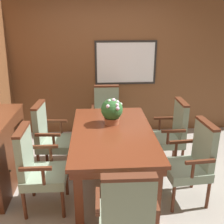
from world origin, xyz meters
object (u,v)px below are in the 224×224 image
at_px(chair_head_far, 107,113).
at_px(potted_plant, 112,111).
at_px(chair_right_near, 193,160).
at_px(chair_head_near, 126,215).
at_px(chair_left_far, 50,135).
at_px(dining_table, 113,138).
at_px(chair_left_near, 37,167).
at_px(chair_right_far, 171,132).

distance_m(chair_head_far, potted_plant, 1.10).
bearing_deg(chair_right_near, chair_head_near, -51.12).
distance_m(chair_head_near, potted_plant, 1.54).
height_order(chair_right_near, chair_left_far, same).
xyz_separation_m(dining_table, potted_plant, (0.01, 0.24, 0.28)).
xyz_separation_m(chair_right_near, potted_plant, (-0.92, 0.63, 0.41)).
bearing_deg(potted_plant, chair_left_near, -143.56).
bearing_deg(dining_table, chair_right_far, 24.77).
relative_size(chair_head_near, chair_head_far, 1.00).
bearing_deg(chair_left_near, chair_right_far, -64.70).
height_order(chair_left_near, chair_head_near, same).
relative_size(chair_right_near, potted_plant, 2.78).
relative_size(dining_table, chair_right_near, 1.72).
distance_m(chair_right_far, chair_head_near, 1.86).
bearing_deg(potted_plant, dining_table, -91.30).
bearing_deg(dining_table, chair_head_near, -88.72).
xyz_separation_m(chair_right_near, chair_right_far, (-0.03, 0.80, 0.00)).
bearing_deg(chair_right_far, chair_head_far, -132.89).
bearing_deg(chair_left_near, chair_head_near, -131.88).
relative_size(chair_left_far, potted_plant, 2.78).
relative_size(chair_right_far, chair_left_far, 1.00).
height_order(chair_right_far, chair_head_near, same).
distance_m(chair_right_far, potted_plant, 0.99).
xyz_separation_m(dining_table, chair_left_near, (-0.89, -0.42, -0.13)).
distance_m(dining_table, chair_right_far, 0.99).
bearing_deg(chair_right_near, chair_head_far, -155.15).
bearing_deg(chair_head_near, chair_right_near, -135.40).
height_order(dining_table, chair_head_far, chair_head_far).
bearing_deg(chair_head_near, chair_right_far, -116.50).
xyz_separation_m(chair_left_near, chair_head_near, (0.91, -0.83, 0.00)).
bearing_deg(chair_left_far, potted_plant, -95.79).
height_order(dining_table, chair_head_near, chair_head_near).
relative_size(chair_right_far, chair_head_far, 1.00).
relative_size(chair_right_far, potted_plant, 2.78).
bearing_deg(chair_left_far, chair_head_near, -146.52).
bearing_deg(chair_right_far, dining_table, -64.92).
xyz_separation_m(chair_right_far, chair_left_far, (-1.76, -0.00, 0.00)).
distance_m(chair_right_far, chair_left_far, 1.76).
height_order(chair_left_near, potted_plant, potted_plant).
bearing_deg(chair_head_near, chair_left_far, -60.43).
distance_m(dining_table, chair_left_near, 0.99).
distance_m(chair_right_far, chair_left_near, 1.96).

